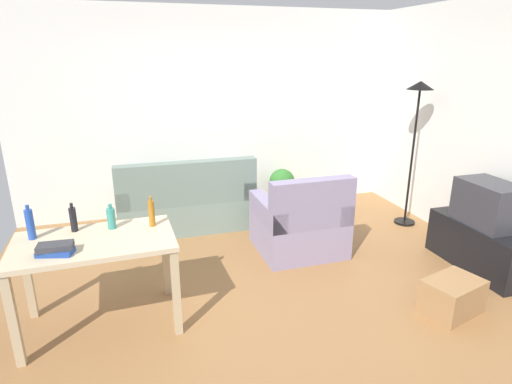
% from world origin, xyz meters
% --- Properties ---
extents(ground_plane, '(5.20, 4.40, 0.02)m').
position_xyz_m(ground_plane, '(0.00, 0.00, -0.01)').
color(ground_plane, olive).
extents(wall_rear, '(5.20, 0.10, 2.70)m').
position_xyz_m(wall_rear, '(0.00, 2.20, 1.35)').
color(wall_rear, silver).
rests_on(wall_rear, ground_plane).
extents(wall_right, '(0.10, 4.40, 2.70)m').
position_xyz_m(wall_right, '(2.60, 0.00, 1.35)').
color(wall_right, silver).
rests_on(wall_right, ground_plane).
extents(couch, '(1.66, 0.84, 0.92)m').
position_xyz_m(couch, '(-0.50, 1.59, 0.31)').
color(couch, slate).
rests_on(couch, ground_plane).
extents(tv_stand, '(0.44, 1.10, 0.48)m').
position_xyz_m(tv_stand, '(2.25, -0.37, 0.24)').
color(tv_stand, black).
rests_on(tv_stand, ground_plane).
extents(tv, '(0.41, 0.60, 0.44)m').
position_xyz_m(tv, '(2.25, -0.37, 0.70)').
color(tv, '#2D2D33').
rests_on(tv, tv_stand).
extents(torchiere_lamp, '(0.32, 0.32, 1.81)m').
position_xyz_m(torchiere_lamp, '(2.25, 0.88, 1.41)').
color(torchiere_lamp, black).
rests_on(torchiere_lamp, ground_plane).
extents(desk, '(1.23, 0.75, 0.76)m').
position_xyz_m(desk, '(-1.44, -0.29, 0.65)').
color(desk, '#C6B28E').
rests_on(desk, ground_plane).
extents(potted_plant, '(0.36, 0.36, 0.57)m').
position_xyz_m(potted_plant, '(0.90, 1.90, 0.33)').
color(potted_plant, brown).
rests_on(potted_plant, ground_plane).
extents(armchair, '(0.91, 0.85, 0.92)m').
position_xyz_m(armchair, '(0.61, 0.50, 0.32)').
color(armchair, gray).
rests_on(armchair, ground_plane).
extents(storage_box, '(0.55, 0.46, 0.30)m').
position_xyz_m(storage_box, '(1.41, -0.95, 0.15)').
color(storage_box, olive).
rests_on(storage_box, ground_plane).
extents(bottle_blue, '(0.06, 0.06, 0.28)m').
position_xyz_m(bottle_blue, '(-1.89, -0.14, 0.88)').
color(bottle_blue, '#2347A3').
rests_on(bottle_blue, desk).
extents(bottle_dark, '(0.05, 0.05, 0.24)m').
position_xyz_m(bottle_dark, '(-1.59, -0.07, 0.86)').
color(bottle_dark, black).
rests_on(bottle_dark, desk).
extents(bottle_tall, '(0.07, 0.07, 0.21)m').
position_xyz_m(bottle_tall, '(-1.30, -0.10, 0.85)').
color(bottle_tall, teal).
rests_on(bottle_tall, desk).
extents(bottle_amber, '(0.05, 0.05, 0.26)m').
position_xyz_m(bottle_amber, '(-0.98, -0.14, 0.87)').
color(bottle_amber, '#9E6019').
rests_on(bottle_amber, desk).
extents(book_stack, '(0.27, 0.18, 0.08)m').
position_xyz_m(book_stack, '(-1.68, -0.48, 0.80)').
color(book_stack, navy).
rests_on(book_stack, desk).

